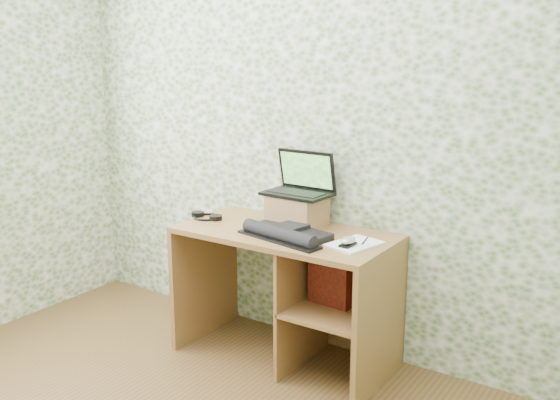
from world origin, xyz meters
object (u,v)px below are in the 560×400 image
Objects in this scene: desk at (300,279)px; riser at (297,210)px; notepad at (354,244)px; laptop at (301,184)px; keyboard at (286,233)px.

riser reaches higher than desk.
laptop is at bearing 168.43° from notepad.
desk is 0.53m from laptop.
laptop is 0.54m from notepad.
desk is 4.40× the size of notepad.
desk is 0.38m from riser.
laptop reaches higher than keyboard.
laptop is (-0.00, 0.04, 0.14)m from riser.
laptop reaches higher than notepad.
riser is at bearing 172.71° from notepad.
keyboard is at bearing -71.82° from laptop.
keyboard is 0.38m from notepad.
laptop is at bearing 117.02° from keyboard.
laptop is 0.70× the size of keyboard.
riser is 0.77× the size of laptop.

